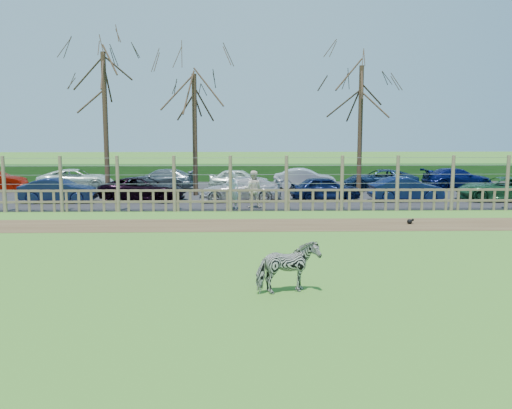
{
  "coord_description": "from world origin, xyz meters",
  "views": [
    {
      "loc": [
        0.5,
        -17.29,
        3.96
      ],
      "look_at": [
        1.0,
        2.5,
        1.1
      ],
      "focal_mm": 40.0,
      "sensor_mm": 36.0,
      "label": 1
    }
  ],
  "objects_px": {
    "visitor_b": "(253,189)",
    "car_8": "(76,179)",
    "tree_left": "(104,90)",
    "tree_mid": "(194,105)",
    "zebra": "(288,267)",
    "car_10": "(239,179)",
    "tree_right": "(361,99)",
    "car_2": "(143,189)",
    "car_4": "(325,188)",
    "car_11": "(305,179)",
    "car_6": "(500,189)",
    "car_9": "(161,179)",
    "crow": "(410,221)",
    "car_1": "(58,190)",
    "car_12": "(380,180)",
    "visitor_a": "(232,190)",
    "car_5": "(406,189)",
    "car_3": "(240,189)",
    "car_13": "(457,178)"
  },
  "relations": [
    {
      "from": "visitor_b",
      "to": "car_8",
      "type": "height_order",
      "value": "visitor_b"
    },
    {
      "from": "car_6",
      "to": "car_9",
      "type": "height_order",
      "value": "same"
    },
    {
      "from": "crow",
      "to": "visitor_a",
      "type": "bearing_deg",
      "value": 151.07
    },
    {
      "from": "visitor_a",
      "to": "car_12",
      "type": "distance_m",
      "value": 11.15
    },
    {
      "from": "car_4",
      "to": "tree_right",
      "type": "bearing_deg",
      "value": -46.02
    },
    {
      "from": "tree_right",
      "to": "visitor_a",
      "type": "xyz_separation_m",
      "value": [
        -6.93,
        -5.54,
        -4.34
      ]
    },
    {
      "from": "tree_right",
      "to": "zebra",
      "type": "bearing_deg",
      "value": -106.45
    },
    {
      "from": "tree_left",
      "to": "car_1",
      "type": "relative_size",
      "value": 2.16
    },
    {
      "from": "visitor_b",
      "to": "car_4",
      "type": "xyz_separation_m",
      "value": [
        3.73,
        2.51,
        -0.26
      ]
    },
    {
      "from": "tree_left",
      "to": "zebra",
      "type": "distance_m",
      "value": 19.39
    },
    {
      "from": "car_5",
      "to": "car_3",
      "type": "bearing_deg",
      "value": 84.87
    },
    {
      "from": "car_2",
      "to": "tree_right",
      "type": "bearing_deg",
      "value": -70.77
    },
    {
      "from": "zebra",
      "to": "visitor_b",
      "type": "distance_m",
      "value": 13.27
    },
    {
      "from": "car_6",
      "to": "tree_mid",
      "type": "bearing_deg",
      "value": -91.72
    },
    {
      "from": "tree_left",
      "to": "car_4",
      "type": "relative_size",
      "value": 2.24
    },
    {
      "from": "tree_left",
      "to": "car_4",
      "type": "height_order",
      "value": "tree_left"
    },
    {
      "from": "visitor_b",
      "to": "car_1",
      "type": "height_order",
      "value": "visitor_b"
    },
    {
      "from": "car_3",
      "to": "car_6",
      "type": "bearing_deg",
      "value": 84.31
    },
    {
      "from": "visitor_a",
      "to": "crow",
      "type": "relative_size",
      "value": 6.35
    },
    {
      "from": "tree_left",
      "to": "tree_mid",
      "type": "height_order",
      "value": "tree_left"
    },
    {
      "from": "car_9",
      "to": "car_10",
      "type": "xyz_separation_m",
      "value": [
        4.61,
        0.05,
        0.0
      ]
    },
    {
      "from": "tree_right",
      "to": "car_3",
      "type": "distance_m",
      "value": 8.54
    },
    {
      "from": "tree_left",
      "to": "car_13",
      "type": "height_order",
      "value": "tree_left"
    },
    {
      "from": "car_5",
      "to": "car_12",
      "type": "relative_size",
      "value": 0.84
    },
    {
      "from": "car_1",
      "to": "car_9",
      "type": "distance_m",
      "value": 6.86
    },
    {
      "from": "tree_right",
      "to": "car_12",
      "type": "bearing_deg",
      "value": 46.34
    },
    {
      "from": "visitor_b",
      "to": "car_11",
      "type": "height_order",
      "value": "visitor_b"
    },
    {
      "from": "car_4",
      "to": "car_12",
      "type": "xyz_separation_m",
      "value": [
        3.83,
        4.31,
        0.0
      ]
    },
    {
      "from": "car_1",
      "to": "car_8",
      "type": "xyz_separation_m",
      "value": [
        -0.71,
        5.58,
        0.0
      ]
    },
    {
      "from": "tree_right",
      "to": "visitor_b",
      "type": "distance_m",
      "value": 9.01
    },
    {
      "from": "tree_right",
      "to": "car_2",
      "type": "bearing_deg",
      "value": -166.88
    },
    {
      "from": "car_2",
      "to": "car_4",
      "type": "bearing_deg",
      "value": -83.76
    },
    {
      "from": "car_4",
      "to": "car_9",
      "type": "distance_m",
      "value": 10.24
    },
    {
      "from": "tree_right",
      "to": "car_11",
      "type": "xyz_separation_m",
      "value": [
        -2.74,
        2.29,
        -4.6
      ]
    },
    {
      "from": "car_2",
      "to": "car_11",
      "type": "height_order",
      "value": "same"
    },
    {
      "from": "car_10",
      "to": "car_12",
      "type": "distance_m",
      "value": 8.26
    },
    {
      "from": "visitor_a",
      "to": "car_8",
      "type": "relative_size",
      "value": 0.4
    },
    {
      "from": "tree_left",
      "to": "zebra",
      "type": "xyz_separation_m",
      "value": [
        8.06,
        -16.92,
        -5.0
      ]
    },
    {
      "from": "tree_mid",
      "to": "crow",
      "type": "relative_size",
      "value": 25.1
    },
    {
      "from": "tree_mid",
      "to": "visitor_a",
      "type": "height_order",
      "value": "tree_mid"
    },
    {
      "from": "car_1",
      "to": "car_3",
      "type": "bearing_deg",
      "value": -89.23
    },
    {
      "from": "zebra",
      "to": "visitor_b",
      "type": "height_order",
      "value": "visitor_b"
    },
    {
      "from": "car_10",
      "to": "car_13",
      "type": "distance_m",
      "value": 13.09
    },
    {
      "from": "car_11",
      "to": "car_13",
      "type": "bearing_deg",
      "value": -83.9
    },
    {
      "from": "visitor_a",
      "to": "visitor_b",
      "type": "xyz_separation_m",
      "value": [
        0.95,
        0.38,
        0.0
      ]
    },
    {
      "from": "zebra",
      "to": "car_10",
      "type": "bearing_deg",
      "value": -15.22
    },
    {
      "from": "zebra",
      "to": "car_11",
      "type": "distance_m",
      "value": 20.88
    },
    {
      "from": "car_9",
      "to": "crow",
      "type": "bearing_deg",
      "value": 50.79
    },
    {
      "from": "crow",
      "to": "car_12",
      "type": "relative_size",
      "value": 0.06
    },
    {
      "from": "zebra",
      "to": "visitor_a",
      "type": "distance_m",
      "value": 12.97
    }
  ]
}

